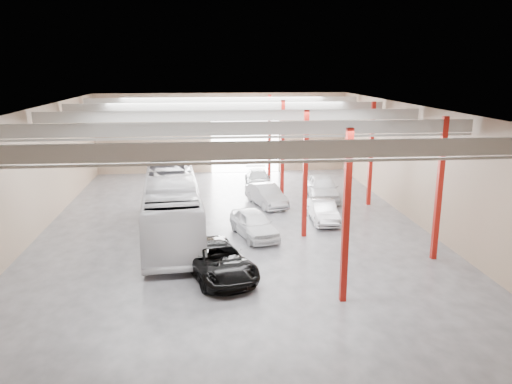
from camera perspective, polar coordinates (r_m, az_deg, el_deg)
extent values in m
cube|color=#48474C|center=(29.59, -2.54, -4.01)|extent=(22.00, 32.00, 0.01)
cube|color=beige|center=(28.21, -2.70, 9.63)|extent=(22.00, 32.00, 0.12)
cube|color=#765D4A|center=(44.47, -3.86, 6.73)|extent=(22.00, 0.12, 7.00)
cube|color=#765D4A|center=(13.45, 1.53, -10.98)|extent=(22.00, 0.12, 7.00)
cube|color=#765D4A|center=(30.15, -23.99, 1.98)|extent=(0.12, 32.00, 7.00)
cube|color=#765D4A|center=(31.31, 17.94, 2.94)|extent=(0.12, 32.00, 7.00)
cube|color=white|center=(44.58, -1.25, 5.48)|extent=(6.00, 0.20, 5.00)
cube|color=#A11911|center=(19.71, 10.27, -2.93)|extent=(0.25, 0.25, 7.00)
cube|color=#A11911|center=(27.24, 5.64, 1.97)|extent=(0.25, 0.25, 7.00)
cube|color=#A11911|center=(34.97, 3.03, 4.72)|extent=(0.25, 0.25, 7.00)
cube|color=#A11911|center=(41.82, 1.54, 6.28)|extent=(0.25, 0.25, 7.00)
cube|color=#A11911|center=(25.37, 20.21, 0.24)|extent=(0.25, 0.25, 7.00)
cube|color=#A11911|center=(34.42, 13.00, 4.23)|extent=(0.25, 0.25, 7.00)
cube|color=#AEAEA9|center=(16.37, -0.22, 4.79)|extent=(21.60, 0.15, 0.60)
cube|color=#AEAEA9|center=(16.44, -0.22, 3.41)|extent=(21.60, 0.10, 0.10)
cube|color=#AEAEA9|center=(22.29, -1.78, 7.28)|extent=(21.60, 0.15, 0.60)
cube|color=#AEAEA9|center=(22.34, -1.77, 6.26)|extent=(21.60, 0.10, 0.10)
cube|color=#AEAEA9|center=(28.25, -2.69, 8.72)|extent=(21.60, 0.15, 0.60)
cube|color=#AEAEA9|center=(28.29, -2.68, 7.91)|extent=(21.60, 0.10, 0.10)
cube|color=#AEAEA9|center=(34.22, -3.29, 9.66)|extent=(21.60, 0.15, 0.60)
cube|color=#AEAEA9|center=(34.25, -3.28, 8.99)|extent=(21.60, 0.10, 0.10)
cube|color=#AEAEA9|center=(40.20, -3.71, 10.31)|extent=(21.60, 0.15, 0.60)
cube|color=#AEAEA9|center=(40.22, -3.70, 9.74)|extent=(21.60, 0.10, 0.10)
imported|color=silver|center=(27.87, -9.62, -1.67)|extent=(3.78, 12.48, 3.43)
imported|color=black|center=(22.73, -4.46, -7.77)|extent=(4.02, 5.87, 1.49)
imported|color=white|center=(27.74, -0.24, -3.63)|extent=(2.83, 4.67, 1.49)
imported|color=#AEAEB3|center=(33.91, 1.20, -0.36)|extent=(2.68, 4.63, 1.44)
imported|color=gray|center=(39.12, 0.22, 1.53)|extent=(1.99, 4.69, 1.35)
imported|color=#B5B5BA|center=(30.67, 7.70, -2.18)|extent=(1.58, 4.07, 1.32)
imported|color=silver|center=(35.77, 7.61, 0.50)|extent=(2.46, 5.17, 1.71)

